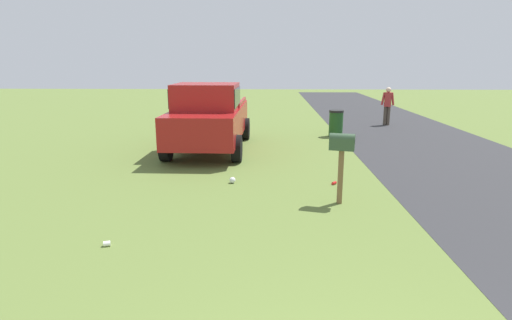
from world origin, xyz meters
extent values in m
cube|color=brown|center=(5.98, -0.44, 0.54)|extent=(0.09, 0.09, 1.07)
cube|color=#334C33|center=(5.98, -0.44, 1.18)|extent=(0.31, 0.51, 0.22)
cylinder|color=#334C33|center=(5.98, -0.44, 1.29)|extent=(0.31, 0.51, 0.20)
cube|color=red|center=(6.09, -0.44, 1.25)|extent=(0.02, 0.04, 0.18)
cube|color=maroon|center=(11.07, 2.82, 0.88)|extent=(5.23, 2.06, 0.90)
cube|color=maroon|center=(10.45, 2.83, 1.71)|extent=(1.80, 1.85, 0.76)
cube|color=black|center=(10.45, 2.83, 1.71)|extent=(1.74, 1.89, 0.53)
cube|color=maroon|center=(12.20, 1.89, 1.39)|extent=(2.71, 0.12, 0.12)
cube|color=maroon|center=(12.23, 3.71, 1.39)|extent=(2.71, 0.12, 0.12)
cylinder|color=black|center=(9.34, 1.85, 0.38)|extent=(0.76, 0.27, 0.76)
cylinder|color=black|center=(9.37, 3.83, 0.38)|extent=(0.76, 0.27, 0.76)
cylinder|color=black|center=(12.77, 1.80, 0.38)|extent=(0.76, 0.27, 0.76)
cylinder|color=black|center=(12.80, 3.79, 0.38)|extent=(0.76, 0.27, 0.76)
cylinder|color=#1E4C1E|center=(13.48, -1.52, 0.45)|extent=(0.51, 0.51, 0.90)
cylinder|color=black|center=(13.48, -1.52, 0.94)|extent=(0.53, 0.53, 0.08)
cylinder|color=#4C4238|center=(16.34, -4.10, 0.41)|extent=(0.14, 0.14, 0.81)
cylinder|color=#4C4238|center=(16.32, -4.24, 0.41)|extent=(0.14, 0.14, 0.81)
cylinder|color=#B23333|center=(16.33, -4.17, 1.12)|extent=(0.30, 0.30, 0.61)
sphere|color=beige|center=(16.33, -4.17, 1.53)|extent=(0.22, 0.22, 0.22)
cylinder|color=#B23333|center=(16.36, -3.98, 1.15)|extent=(0.09, 0.17, 0.56)
cylinder|color=#B23333|center=(16.30, -4.37, 1.15)|extent=(0.09, 0.17, 0.56)
cylinder|color=red|center=(7.25, -0.53, 0.03)|extent=(0.13, 0.13, 0.07)
sphere|color=silver|center=(7.28, 1.79, 0.07)|extent=(0.14, 0.14, 0.14)
cylinder|color=white|center=(3.90, 3.40, 0.04)|extent=(0.11, 0.12, 0.08)
camera|label=1|loc=(-1.79, 0.95, 2.73)|focal=28.92mm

